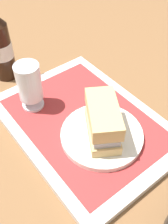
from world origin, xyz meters
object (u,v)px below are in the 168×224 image
Objects in this scene: beer_glass at (30,85)px; sandwich at (101,120)px; beer_bottle at (0,45)px; plate at (100,136)px.

sandwich is at bearing -159.66° from beer_glass.
beer_glass is 0.18m from beer_bottle.
beer_bottle is at bearing 40.32° from sandwich.
beer_glass is (0.19, 0.07, 0.01)m from sandwich.
beer_glass is (0.19, 0.07, 0.06)m from plate.
beer_bottle is at bearing -3.90° from beer_glass.
plate is 0.21m from beer_glass.
beer_bottle reaches higher than plate.
beer_glass is 0.47× the size of beer_bottle.
sandwich is (0.00, -0.00, 0.05)m from plate.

